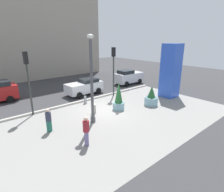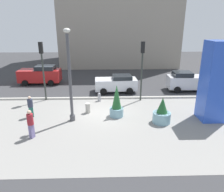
% 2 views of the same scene
% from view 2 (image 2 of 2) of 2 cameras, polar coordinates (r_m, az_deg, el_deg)
% --- Properties ---
extents(ground_plane, '(60.00, 60.00, 0.00)m').
position_cam_2_polar(ground_plane, '(19.75, -2.37, 0.12)').
color(ground_plane, '#38383A').
extents(plaza_pavement, '(18.00, 10.00, 0.02)m').
position_cam_2_polar(plaza_pavement, '(14.21, -2.57, -7.80)').
color(plaza_pavement, gray).
rests_on(plaza_pavement, ground_plane).
extents(curb_strip, '(18.00, 0.24, 0.16)m').
position_cam_2_polar(curb_strip, '(18.89, -2.40, -0.53)').
color(curb_strip, '#B7B2A8').
rests_on(curb_strip, ground_plane).
extents(lamp_post, '(0.44, 0.44, 6.08)m').
position_cam_2_polar(lamp_post, '(14.12, -11.14, 4.55)').
color(lamp_post, '#4C4C51').
rests_on(lamp_post, ground_plane).
extents(art_pillar_blue, '(1.54, 1.54, 5.34)m').
position_cam_2_polar(art_pillar_blue, '(15.71, 25.69, 3.36)').
color(art_pillar_blue, blue).
rests_on(art_pillar_blue, ground_plane).
extents(potted_plant_near_left, '(0.98, 0.98, 2.35)m').
position_cam_2_polar(potted_plant_near_left, '(15.12, 1.23, -2.02)').
color(potted_plant_near_left, '#7AA8B7').
rests_on(potted_plant_near_left, ground_plane).
extents(potted_plant_by_pillar, '(1.19, 1.19, 1.78)m').
position_cam_2_polar(potted_plant_by_pillar, '(14.66, 13.12, -4.51)').
color(potted_plant_by_pillar, '#7AA8B7').
rests_on(potted_plant_by_pillar, ground_plane).
extents(fire_hydrant, '(0.36, 0.26, 0.75)m').
position_cam_2_polar(fire_hydrant, '(18.27, -3.43, -0.28)').
color(fire_hydrant, '#99999E').
rests_on(fire_hydrant, ground_plane).
extents(concrete_bollard, '(0.36, 0.36, 0.75)m').
position_cam_2_polar(concrete_bollard, '(16.01, -6.43, -3.22)').
color(concrete_bollard, '#B2ADA3').
rests_on(concrete_bollard, ground_plane).
extents(traffic_light_far_side, '(0.28, 0.42, 4.96)m').
position_cam_2_polar(traffic_light_far_side, '(17.85, 8.02, 8.96)').
color(traffic_light_far_side, '#333833').
rests_on(traffic_light_far_side, ground_plane).
extents(traffic_light_corner, '(0.28, 0.42, 4.92)m').
position_cam_2_polar(traffic_light_corner, '(18.66, -18.05, 8.57)').
color(traffic_light_corner, '#333833').
rests_on(traffic_light_corner, ground_plane).
extents(car_far_lane, '(4.01, 2.09, 1.62)m').
position_cam_2_polar(car_far_lane, '(20.60, 1.21, 3.37)').
color(car_far_lane, silver).
rests_on(car_far_lane, ground_plane).
extents(car_curb_east, '(3.91, 2.03, 1.87)m').
position_cam_2_polar(car_curb_east, '(22.24, 19.31, 3.74)').
color(car_curb_east, silver).
rests_on(car_curb_east, ground_plane).
extents(car_passing_lane, '(4.41, 2.13, 1.98)m').
position_cam_2_polar(car_passing_lane, '(24.65, -18.45, 5.40)').
color(car_passing_lane, red).
rests_on(car_passing_lane, ground_plane).
extents(pedestrian_crossing, '(0.47, 0.47, 1.74)m').
position_cam_2_polar(pedestrian_crossing, '(13.20, -20.85, -6.64)').
color(pedestrian_crossing, slate).
rests_on(pedestrian_crossing, ground_plane).
extents(pedestrian_on_sidewalk, '(0.48, 0.48, 1.57)m').
position_cam_2_polar(pedestrian_on_sidewalk, '(16.08, -20.88, -2.43)').
color(pedestrian_on_sidewalk, '#236656').
rests_on(pedestrian_on_sidewalk, ground_plane).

